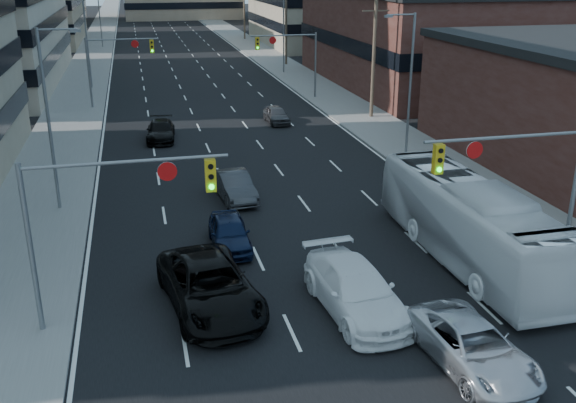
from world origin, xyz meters
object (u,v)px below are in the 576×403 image
Objects in this scene: white_van at (356,290)px; silver_suv at (472,346)px; sedan_blue at (229,233)px; transit_bus at (470,222)px; black_pickup at (210,286)px.

silver_suv is (2.39, -4.03, -0.15)m from white_van.
silver_suv is at bearing -58.89° from sedan_blue.
silver_suv is 12.13m from sedan_blue.
transit_bus is at bearing 21.83° from white_van.
transit_bus is at bearing -18.71° from sedan_blue.
transit_bus is at bearing 57.99° from silver_suv.
transit_bus is (5.97, 2.98, 0.85)m from white_van.
white_van is at bearing -23.89° from black_pickup.
black_pickup reaches higher than white_van.
sedan_blue is (1.47, 5.11, -0.17)m from black_pickup.
sedan_blue is at bearing 114.35° from silver_suv.
transit_bus is 2.95× the size of sedan_blue.
transit_bus reaches higher than white_van.
white_van reaches higher than silver_suv.
silver_suv is at bearing -117.38° from transit_bus.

